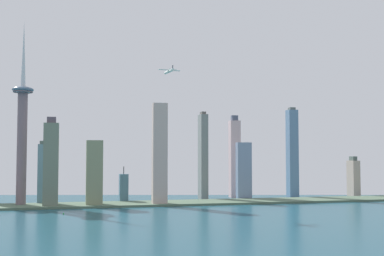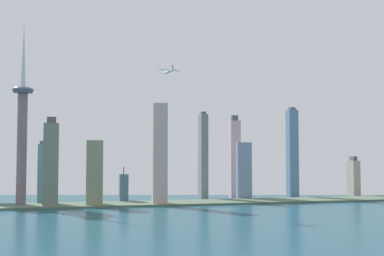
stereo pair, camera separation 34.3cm
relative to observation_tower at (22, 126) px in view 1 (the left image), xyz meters
The scene contains 14 objects.
waterfront_pier 278.05m from the observation_tower, ahead, with size 964.92×78.89×3.35m, color #4F6650.
observation_tower is the anchor object (origin of this frame).
skyscraper_1 389.15m from the observation_tower, 12.52° to the left, with size 19.33×16.26×155.43m.
skyscraper_2 624.34m from the observation_tower, ahead, with size 15.02×25.29×77.46m.
skyscraper_3 134.76m from the observation_tower, 12.53° to the right, with size 25.20×21.41×102.47m.
skyscraper_4 385.94m from the observation_tower, ahead, with size 26.38×13.00×102.54m.
skyscraper_6 192.87m from the observation_tower, 10.75° to the left, with size 14.15×21.50×60.48m.
skyscraper_7 317.88m from the observation_tower, 11.17° to the left, with size 12.99×25.94×158.90m.
skyscraper_9 79.74m from the observation_tower, 33.03° to the right, with size 22.14×21.91×137.45m.
skyscraper_10 489.83m from the observation_tower, ahead, with size 18.29×18.29×170.98m.
skyscraper_11 218.60m from the observation_tower, ahead, with size 23.10×15.53×162.38m.
skyscraper_12 85.24m from the observation_tower, 43.47° to the left, with size 12.73×20.12×102.67m.
channel_buoy_0 184.02m from the observation_tower, 61.21° to the right, with size 1.80×1.80×2.48m, color green.
airplane 247.15m from the observation_tower, 23.65° to the right, with size 34.18×34.76×8.89m.
Camera 1 is at (-175.65, -305.73, 77.56)m, focal length 46.53 mm.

